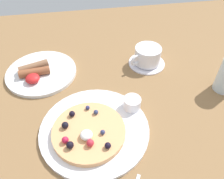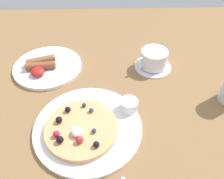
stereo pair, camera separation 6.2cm
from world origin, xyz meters
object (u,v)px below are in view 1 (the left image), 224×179
object	(u,v)px
coffee_cup	(147,55)
pancake_plate	(95,129)
breakfast_plate	(42,72)
syrup_ramekin	(132,103)
coffee_saucer	(147,63)

from	to	relation	value
coffee_cup	pancake_plate	bearing A→B (deg)	-129.86
pancake_plate	breakfast_plate	xyz separation A→B (cm)	(-14.94, 25.58, 0.05)
pancake_plate	coffee_cup	xyz separation A→B (cm)	(20.94, 25.08, 3.29)
pancake_plate	coffee_cup	world-z (taller)	coffee_cup
breakfast_plate	coffee_cup	world-z (taller)	coffee_cup
syrup_ramekin	breakfast_plate	size ratio (longest dim) A/B	0.21
coffee_saucer	breakfast_plate	bearing A→B (deg)	179.30
breakfast_plate	coffee_saucer	bearing A→B (deg)	-0.70
syrup_ramekin	breakfast_plate	bearing A→B (deg)	142.44
coffee_saucer	coffee_cup	world-z (taller)	coffee_cup
coffee_saucer	pancake_plate	bearing A→B (deg)	-129.95
pancake_plate	breakfast_plate	size ratio (longest dim) A/B	1.24
pancake_plate	coffee_cup	distance (cm)	32.83
pancake_plate	breakfast_plate	distance (cm)	29.63
pancake_plate	coffee_saucer	world-z (taller)	pancake_plate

